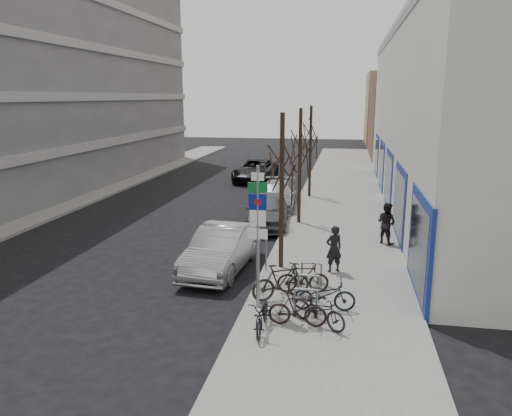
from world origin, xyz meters
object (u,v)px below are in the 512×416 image
at_px(tree_far, 311,130).
at_px(bike_far_curb, 319,307).
at_px(meter_front, 266,249).
at_px(bike_mid_inner, 281,281).
at_px(pedestrian_near, 334,249).
at_px(bike_rack, 309,285).
at_px(meter_back, 298,191).
at_px(meter_mid, 286,213).
at_px(parked_car_mid, 267,210).
at_px(bike_far_inner, 303,277).
at_px(highway_sign_pole, 258,228).
at_px(bike_near_right, 298,309).
at_px(parked_car_front, 221,249).
at_px(bike_mid_curb, 324,292).
at_px(bike_near_left, 263,311).
at_px(tree_near, 282,155).
at_px(tree_mid, 300,139).
at_px(parked_car_back, 277,196).
at_px(pedestrian_far, 386,223).
at_px(lane_car, 255,170).

xyz_separation_m(tree_far, bike_far_curb, (1.58, -17.42, -3.43)).
height_order(meter_front, bike_mid_inner, meter_front).
xyz_separation_m(meter_front, pedestrian_near, (2.28, 0.31, 0.04)).
relative_size(bike_rack, meter_back, 1.78).
xyz_separation_m(meter_mid, parked_car_mid, (-0.99, 1.00, -0.13)).
bearing_deg(meter_mid, pedestrian_near, -66.27).
bearing_deg(bike_far_inner, highway_sign_pole, 124.88).
bearing_deg(bike_far_curb, bike_rack, 48.87).
distance_m(bike_rack, bike_mid_inner, 0.82).
height_order(meter_front, bike_near_right, meter_front).
relative_size(meter_front, parked_car_front, 0.27).
xyz_separation_m(bike_mid_curb, parked_car_mid, (-3.10, 9.44, 0.10)).
bearing_deg(meter_front, parked_car_front, 175.25).
xyz_separation_m(bike_rack, bike_near_left, (-1.01, -2.06, 0.01)).
height_order(tree_near, bike_mid_curb, tree_near).
bearing_deg(pedestrian_near, parked_car_front, -25.08).
distance_m(parked_car_front, pedestrian_near, 3.91).
bearing_deg(tree_near, bike_far_inner, -66.70).
height_order(tree_near, parked_car_front, tree_near).
relative_size(bike_near_left, parked_car_front, 0.35).
xyz_separation_m(bike_rack, meter_front, (-1.65, 2.40, 0.26)).
bearing_deg(highway_sign_pole, parked_car_front, 120.68).
bearing_deg(meter_front, bike_far_inner, -51.06).
distance_m(highway_sign_pole, bike_mid_inner, 1.95).
xyz_separation_m(bike_rack, tree_mid, (-1.20, 9.40, 3.44)).
xyz_separation_m(bike_far_inner, parked_car_front, (-3.04, 1.90, 0.15)).
relative_size(tree_mid, parked_car_back, 1.09).
bearing_deg(meter_front, bike_mid_inner, -70.70).
distance_m(bike_far_curb, parked_car_back, 14.54).
height_order(bike_far_inner, pedestrian_far, pedestrian_far).
relative_size(tree_far, bike_near_right, 3.55).
bearing_deg(parked_car_front, highway_sign_pole, -55.02).
bearing_deg(bike_rack, pedestrian_far, 68.05).
bearing_deg(bike_far_inner, bike_near_left, 151.85).
relative_size(meter_mid, bike_near_left, 0.75).
height_order(tree_near, parked_car_back, tree_near).
xyz_separation_m(bike_near_left, bike_far_inner, (0.79, 2.69, -0.03)).
xyz_separation_m(bike_rack, bike_far_inner, (-0.23, 0.64, -0.02)).
bearing_deg(meter_back, bike_far_inner, -83.63).
bearing_deg(parked_car_mid, tree_near, -81.92).
bearing_deg(tree_near, highway_sign_pole, -93.26).
relative_size(bike_near_right, bike_far_curb, 0.91).
height_order(tree_mid, pedestrian_far, tree_mid).
relative_size(highway_sign_pole, bike_far_inner, 2.62).
relative_size(bike_near_left, bike_mid_curb, 0.95).
relative_size(tree_far, bike_mid_curb, 3.11).
height_order(highway_sign_pole, bike_far_inner, highway_sign_pole).
height_order(meter_back, bike_mid_curb, meter_back).
xyz_separation_m(bike_near_left, lane_car, (-4.54, 23.69, 0.12)).
bearing_deg(tree_mid, bike_near_left, -89.06).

